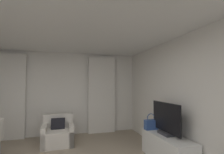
{
  "coord_description": "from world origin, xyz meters",
  "views": [
    {
      "loc": [
        0.19,
        -2.57,
        1.59
      ],
      "look_at": [
        1.27,
        1.27,
        1.77
      ],
      "focal_mm": 26.92,
      "sensor_mm": 36.0,
      "label": 1
    }
  ],
  "objects_px": {
    "tv_flatscreen": "(166,120)",
    "handbag_primary": "(151,124)",
    "tv_console": "(167,148)",
    "armchair": "(58,134)"
  },
  "relations": [
    {
      "from": "tv_console",
      "to": "handbag_primary",
      "type": "bearing_deg",
      "value": 101.84
    },
    {
      "from": "tv_console",
      "to": "tv_flatscreen",
      "type": "distance_m",
      "value": 0.58
    },
    {
      "from": "tv_flatscreen",
      "to": "armchair",
      "type": "bearing_deg",
      "value": 143.24
    },
    {
      "from": "tv_flatscreen",
      "to": "handbag_primary",
      "type": "xyz_separation_m",
      "value": [
        -0.1,
        0.45,
        -0.19
      ]
    },
    {
      "from": "armchair",
      "to": "tv_flatscreen",
      "type": "height_order",
      "value": "tv_flatscreen"
    },
    {
      "from": "armchair",
      "to": "tv_flatscreen",
      "type": "relative_size",
      "value": 0.86
    },
    {
      "from": "tv_console",
      "to": "handbag_primary",
      "type": "distance_m",
      "value": 0.63
    },
    {
      "from": "tv_flatscreen",
      "to": "handbag_primary",
      "type": "bearing_deg",
      "value": 102.57
    },
    {
      "from": "tv_flatscreen",
      "to": "handbag_primary",
      "type": "relative_size",
      "value": 2.54
    },
    {
      "from": "tv_console",
      "to": "handbag_primary",
      "type": "relative_size",
      "value": 3.7
    }
  ]
}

